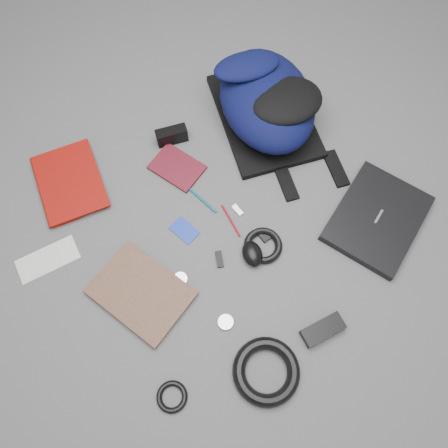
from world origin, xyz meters
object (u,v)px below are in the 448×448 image
mouse (252,254)px  textbook_red (39,193)px  dvd_case (177,167)px  compact_camera (172,136)px  backpack (267,100)px  comic_book (118,320)px  power_brick (323,330)px  laptop (377,218)px

mouse → textbook_red: bearing=146.0°
dvd_case → compact_camera: size_ratio=1.56×
compact_camera → mouse: 0.51m
backpack → compact_camera: size_ratio=4.47×
comic_book → dvd_case: size_ratio=1.68×
compact_camera → power_brick: bearing=-71.8°
laptop → textbook_red: laptop is taller
backpack → dvd_case: size_ratio=2.85×
textbook_red → power_brick: (0.52, -0.86, 0.00)m
textbook_red → mouse: 0.73m
backpack → textbook_red: (-0.81, 0.14, -0.09)m
comic_book → compact_camera: (0.45, 0.47, 0.02)m
comic_book → mouse: bearing=-26.6°
mouse → laptop: bearing=-0.3°
compact_camera → power_brick: (0.04, -0.81, -0.01)m
laptop → dvd_case: bearing=106.9°
compact_camera → laptop: bearing=-41.6°
comic_book → compact_camera: bearing=24.8°
mouse → power_brick: mouse is taller
backpack → power_brick: size_ratio=3.79×
dvd_case → mouse: bearing=-107.0°
power_brick → comic_book: bearing=150.3°
mouse → power_brick: 0.31m
dvd_case → textbook_red: bearing=137.6°
laptop → compact_camera: compact_camera is taller
backpack → comic_book: (-0.78, -0.37, -0.09)m
compact_camera → power_brick: size_ratio=0.85×
laptop → power_brick: bearing=-176.9°
backpack → mouse: size_ratio=5.57×
laptop → comic_book: 0.87m
backpack → comic_book: size_ratio=1.70×
dvd_case → compact_camera: bearing=45.0°
laptop → mouse: (-0.41, 0.11, 0.01)m
backpack → mouse: 0.53m
textbook_red → backpack: bearing=-0.4°
laptop → power_brick: 0.41m
comic_book → compact_camera: 0.65m
laptop → comic_book: laptop is taller
compact_camera → textbook_red: bearing=-170.6°
backpack → comic_book: 0.87m
backpack → textbook_red: bearing=-174.3°
backpack → power_brick: backpack is taller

